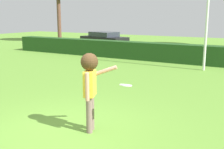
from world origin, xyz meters
The scene contains 5 objects.
ground_plane centered at (0.00, 0.00, 0.00)m, with size 60.00×60.00×0.00m, color #5F9232.
person centered at (0.45, 0.31, 1.20)m, with size 0.67×0.73×1.81m.
frisbee centered at (1.33, 0.33, 1.20)m, with size 0.27×0.27×0.06m.
hedge_row centered at (0.00, 10.70, 0.52)m, with size 24.97×0.90×1.04m, color #21471B.
parked_car_black centered at (-8.56, 15.63, 0.69)m, with size 4.48×2.61×1.25m.
Camera 1 is at (3.90, -4.73, 2.62)m, focal length 45.06 mm.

